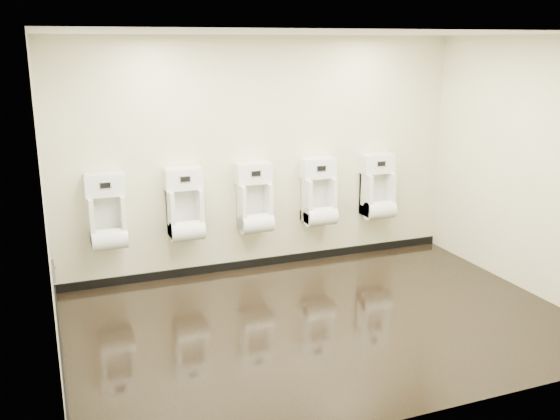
{
  "coord_description": "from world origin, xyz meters",
  "views": [
    {
      "loc": [
        -2.48,
        -5.22,
        2.73
      ],
      "look_at": [
        -0.25,
        0.55,
        1.05
      ],
      "focal_mm": 40.0,
      "sensor_mm": 36.0,
      "label": 1
    }
  ],
  "objects_px": {
    "access_panel": "(53,267)",
    "urinal_1": "(185,210)",
    "urinal_0": "(107,217)",
    "urinal_3": "(319,197)",
    "urinal_4": "(378,191)",
    "urinal_2": "(255,203)"
  },
  "relations": [
    {
      "from": "access_panel",
      "to": "urinal_2",
      "type": "relative_size",
      "value": 0.31
    },
    {
      "from": "urinal_0",
      "to": "urinal_4",
      "type": "relative_size",
      "value": 1.0
    },
    {
      "from": "access_panel",
      "to": "urinal_4",
      "type": "distance_m",
      "value": 4.04
    },
    {
      "from": "access_panel",
      "to": "urinal_4",
      "type": "xyz_separation_m",
      "value": [
        4.0,
        0.4,
        0.36
      ]
    },
    {
      "from": "access_panel",
      "to": "urinal_1",
      "type": "bearing_deg",
      "value": 15.29
    },
    {
      "from": "urinal_1",
      "to": "urinal_3",
      "type": "distance_m",
      "value": 1.68
    },
    {
      "from": "urinal_0",
      "to": "urinal_2",
      "type": "height_order",
      "value": "same"
    },
    {
      "from": "access_panel",
      "to": "urinal_1",
      "type": "distance_m",
      "value": 1.58
    },
    {
      "from": "urinal_4",
      "to": "urinal_0",
      "type": "bearing_deg",
      "value": 180.0
    },
    {
      "from": "urinal_2",
      "to": "urinal_3",
      "type": "relative_size",
      "value": 1.0
    },
    {
      "from": "urinal_2",
      "to": "urinal_1",
      "type": "bearing_deg",
      "value": 180.0
    },
    {
      "from": "urinal_1",
      "to": "urinal_3",
      "type": "bearing_deg",
      "value": 0.0
    },
    {
      "from": "urinal_2",
      "to": "urinal_0",
      "type": "bearing_deg",
      "value": 180.0
    },
    {
      "from": "access_panel",
      "to": "urinal_3",
      "type": "height_order",
      "value": "urinal_3"
    },
    {
      "from": "access_panel",
      "to": "urinal_0",
      "type": "xyz_separation_m",
      "value": [
        0.61,
        0.4,
        0.36
      ]
    },
    {
      "from": "urinal_2",
      "to": "urinal_4",
      "type": "distance_m",
      "value": 1.68
    },
    {
      "from": "urinal_0",
      "to": "urinal_3",
      "type": "bearing_deg",
      "value": 0.0
    },
    {
      "from": "urinal_4",
      "to": "urinal_1",
      "type": "bearing_deg",
      "value": 180.0
    },
    {
      "from": "urinal_1",
      "to": "urinal_4",
      "type": "relative_size",
      "value": 1.0
    },
    {
      "from": "urinal_0",
      "to": "urinal_2",
      "type": "xyz_separation_m",
      "value": [
        1.71,
        0.0,
        0.0
      ]
    },
    {
      "from": "urinal_0",
      "to": "urinal_4",
      "type": "xyz_separation_m",
      "value": [
        3.39,
        0.0,
        0.0
      ]
    },
    {
      "from": "urinal_0",
      "to": "urinal_4",
      "type": "height_order",
      "value": "same"
    }
  ]
}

